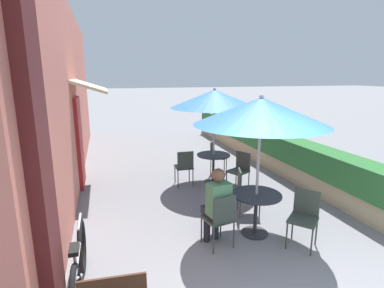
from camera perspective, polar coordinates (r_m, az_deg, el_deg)
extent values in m
cube|color=#C66B5B|center=(7.96, -22.11, 8.54)|extent=(0.24, 11.49, 4.20)
cube|color=#4C1919|center=(2.86, -27.61, 1.65)|extent=(0.12, 0.56, 4.20)
cube|color=maroon|center=(7.52, -20.60, 0.34)|extent=(0.08, 0.96, 2.10)
cube|color=beige|center=(7.34, -18.97, 10.45)|extent=(0.78, 1.80, 0.30)
cube|color=tan|center=(9.34, 13.30, -2.01)|extent=(0.44, 10.49, 0.45)
cube|color=#2D6B33|center=(9.23, 13.47, 1.02)|extent=(0.60, 9.96, 0.56)
cylinder|color=#28282D|center=(5.33, 11.83, -16.22)|extent=(0.44, 0.44, 0.02)
cylinder|color=#28282D|center=(5.17, 12.01, -12.90)|extent=(0.06, 0.06, 0.69)
cylinder|color=#28282D|center=(5.03, 12.19, -9.40)|extent=(0.81, 0.81, 0.02)
cylinder|color=#B7B7BC|center=(4.89, 12.42, -4.94)|extent=(0.04, 0.04, 2.21)
cone|color=#387ABC|center=(4.70, 12.98, 6.12)|extent=(2.08, 2.08, 0.42)
sphere|color=#B7B7BC|center=(4.68, 13.12, 8.81)|extent=(0.07, 0.07, 0.07)
cube|color=#384238|center=(5.81, 10.80, -8.86)|extent=(0.51, 0.51, 0.04)
cube|color=#384238|center=(5.71, 9.04, -6.93)|extent=(0.15, 0.37, 0.42)
cylinder|color=#384238|center=(5.76, 12.78, -11.57)|extent=(0.02, 0.02, 0.45)
cylinder|color=#384238|center=(6.09, 12.15, -10.17)|extent=(0.02, 0.02, 0.45)
cylinder|color=#384238|center=(5.71, 9.15, -11.66)|extent=(0.02, 0.02, 0.45)
cylinder|color=#384238|center=(6.03, 8.73, -10.23)|extent=(0.02, 0.02, 0.45)
cube|color=#384238|center=(4.73, 4.90, -13.97)|extent=(0.47, 0.47, 0.04)
cube|color=#384238|center=(4.50, 6.26, -12.50)|extent=(0.38, 0.11, 0.42)
cylinder|color=#384238|center=(5.05, 5.48, -14.97)|extent=(0.02, 0.02, 0.45)
cylinder|color=#384238|center=(4.88, 1.81, -15.96)|extent=(0.02, 0.02, 0.45)
cylinder|color=#384238|center=(4.79, 7.95, -16.69)|extent=(0.02, 0.02, 0.45)
cylinder|color=#384238|center=(4.62, 4.14, -17.84)|extent=(0.02, 0.02, 0.45)
cylinder|color=#23232D|center=(5.00, 4.49, -15.15)|extent=(0.11, 0.11, 0.47)
cylinder|color=#23232D|center=(4.92, 2.86, -15.59)|extent=(0.11, 0.11, 0.47)
cube|color=#23232D|center=(4.76, 4.31, -12.68)|extent=(0.37, 0.41, 0.12)
cube|color=#4C8456|center=(4.57, 5.11, -10.38)|extent=(0.38, 0.28, 0.50)
sphere|color=brown|center=(4.45, 5.07, -5.91)|extent=(0.20, 0.20, 0.20)
cube|color=#384238|center=(4.96, 20.37, -13.41)|extent=(0.56, 0.56, 0.04)
cube|color=#384238|center=(5.04, 21.00, -10.40)|extent=(0.27, 0.30, 0.42)
cylinder|color=#384238|center=(4.94, 17.58, -16.26)|extent=(0.02, 0.02, 0.45)
cylinder|color=#384238|center=(4.88, 21.84, -16.98)|extent=(0.02, 0.02, 0.45)
cylinder|color=#384238|center=(5.25, 18.61, -14.49)|extent=(0.02, 0.02, 0.45)
cylinder|color=#384238|center=(5.20, 22.60, -15.13)|extent=(0.02, 0.02, 0.45)
cylinder|color=#28282D|center=(7.49, 4.04, -7.15)|extent=(0.44, 0.44, 0.02)
cylinder|color=#28282D|center=(7.38, 4.08, -4.65)|extent=(0.06, 0.06, 0.69)
cylinder|color=#28282D|center=(7.28, 4.12, -2.09)|extent=(0.81, 0.81, 0.02)
cylinder|color=#B7B7BC|center=(7.19, 4.18, 1.07)|extent=(0.04, 0.04, 2.21)
cone|color=#387ABC|center=(7.05, 4.30, 8.61)|extent=(2.08, 2.08, 0.42)
sphere|color=#B7B7BC|center=(7.04, 4.33, 10.41)|extent=(0.07, 0.07, 0.07)
cube|color=#384238|center=(7.16, -1.58, -4.39)|extent=(0.41, 0.41, 0.04)
cube|color=#384238|center=(6.92, -1.25, -3.18)|extent=(0.38, 0.04, 0.42)
cylinder|color=#384238|center=(7.43, -0.53, -5.54)|extent=(0.02, 0.02, 0.45)
cylinder|color=#384238|center=(7.36, -3.26, -5.75)|extent=(0.02, 0.02, 0.45)
cylinder|color=#384238|center=(7.10, 0.18, -6.43)|extent=(0.02, 0.02, 0.45)
cylinder|color=#384238|center=(7.03, -2.68, -6.67)|extent=(0.02, 0.02, 0.45)
cube|color=#384238|center=(6.91, 8.74, -5.19)|extent=(0.54, 0.54, 0.04)
cube|color=#384238|center=(6.99, 9.71, -3.21)|extent=(0.21, 0.35, 0.42)
cylinder|color=#384238|center=(6.95, 6.59, -6.98)|extent=(0.02, 0.02, 0.45)
cylinder|color=#384238|center=(6.74, 8.98, -7.68)|extent=(0.02, 0.02, 0.45)
cylinder|color=#384238|center=(7.22, 8.40, -6.26)|extent=(0.02, 0.02, 0.45)
cylinder|color=#384238|center=(7.02, 10.75, -6.91)|extent=(0.02, 0.02, 0.45)
cube|color=#384238|center=(8.06, 5.15, -2.45)|extent=(0.55, 0.55, 0.04)
cube|color=#384238|center=(8.04, 3.88, -0.92)|extent=(0.23, 0.34, 0.42)
cylinder|color=#384238|center=(7.92, 6.16, -4.44)|extent=(0.02, 0.02, 0.45)
cylinder|color=#384238|center=(8.26, 6.57, -3.71)|extent=(0.02, 0.02, 0.45)
cylinder|color=#384238|center=(7.98, 3.60, -4.25)|extent=(0.02, 0.02, 0.45)
cylinder|color=#384238|center=(8.32, 4.12, -3.54)|extent=(0.02, 0.02, 0.45)
torus|color=black|center=(4.49, -20.24, -17.69)|extent=(0.06, 0.72, 0.72)
cylinder|color=silver|center=(3.95, -20.91, -18.97)|extent=(0.04, 0.80, 0.04)
cylinder|color=silver|center=(3.89, -20.88, -22.60)|extent=(0.04, 0.59, 0.39)
cylinder|color=silver|center=(3.65, -21.37, -19.85)|extent=(0.04, 0.04, 0.25)
cube|color=black|center=(3.59, -21.55, -18.16)|extent=(0.10, 0.22, 0.05)
cylinder|color=silver|center=(4.28, -20.67, -13.61)|extent=(0.03, 0.46, 0.03)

